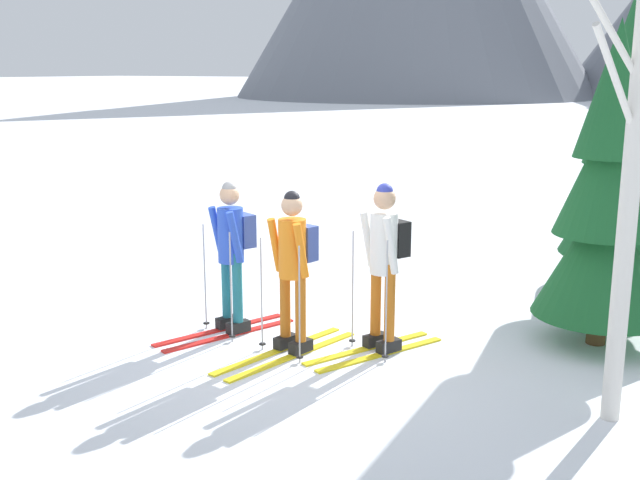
# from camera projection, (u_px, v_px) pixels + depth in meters

# --- Properties ---
(ground_plane) EXTENTS (400.00, 400.00, 0.00)m
(ground_plane) POSITION_uv_depth(u_px,v_px,m) (298.00, 342.00, 8.12)
(ground_plane) COLOR white
(skier_in_blue) EXTENTS (0.88, 1.64, 1.68)m
(skier_in_blue) POSITION_uv_depth(u_px,v_px,m) (232.00, 249.00, 8.26)
(skier_in_blue) COLOR red
(skier_in_blue) RESTS_ON ground
(skier_in_orange) EXTENTS (0.69, 1.82, 1.67)m
(skier_in_orange) POSITION_uv_depth(u_px,v_px,m) (293.00, 263.00, 7.66)
(skier_in_orange) COLOR yellow
(skier_in_orange) RESTS_ON ground
(skier_in_white) EXTENTS (0.95, 1.58, 1.74)m
(skier_in_white) POSITION_uv_depth(u_px,v_px,m) (384.00, 258.00, 7.68)
(skier_in_white) COLOR yellow
(skier_in_white) RESTS_ON ground
(pine_tree_mid) EXTENTS (1.38, 1.38, 3.34)m
(pine_tree_mid) POSITION_uv_depth(u_px,v_px,m) (607.00, 202.00, 7.75)
(pine_tree_mid) COLOR #51381E
(pine_tree_mid) RESTS_ON ground
(birch_tree_tall) EXTENTS (0.60, 1.40, 3.44)m
(birch_tree_tall) POSITION_uv_depth(u_px,v_px,m) (628.00, 206.00, 5.96)
(birch_tree_tall) COLOR silver
(birch_tree_tall) RESTS_ON ground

